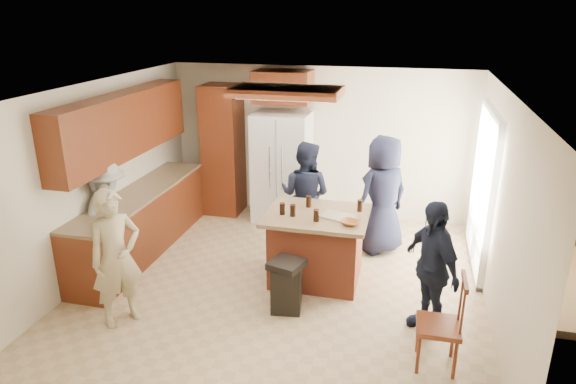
% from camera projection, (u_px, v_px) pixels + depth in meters
% --- Properties ---
extents(person_front_left, '(0.68, 0.71, 1.58)m').
position_uv_depth(person_front_left, '(116.00, 258.00, 5.60)').
color(person_front_left, tan).
rests_on(person_front_left, ground).
extents(person_behind_left, '(0.86, 0.63, 1.60)m').
position_uv_depth(person_behind_left, '(305.00, 195.00, 7.46)').
color(person_behind_left, '#1C2138').
rests_on(person_behind_left, ground).
extents(person_behind_right, '(0.99, 0.98, 1.73)m').
position_uv_depth(person_behind_right, '(383.00, 195.00, 7.27)').
color(person_behind_right, '#1B1E37').
rests_on(person_behind_right, ground).
extents(person_side_right, '(0.86, 0.99, 1.51)m').
position_uv_depth(person_side_right, '(431.00, 267.00, 5.48)').
color(person_side_right, '#181E31').
rests_on(person_side_right, ground).
extents(person_counter, '(0.64, 1.08, 1.56)m').
position_uv_depth(person_counter, '(108.00, 217.00, 6.72)').
color(person_counter, gray).
rests_on(person_counter, ground).
extents(left_cabinetry, '(0.64, 3.00, 2.30)m').
position_uv_depth(left_cabinetry, '(135.00, 190.00, 7.22)').
color(left_cabinetry, maroon).
rests_on(left_cabinetry, ground).
extents(back_wall_units, '(1.80, 0.60, 2.45)m').
position_uv_depth(back_wall_units, '(237.00, 135.00, 8.52)').
color(back_wall_units, maroon).
rests_on(back_wall_units, ground).
extents(refrigerator, '(0.90, 0.76, 1.80)m').
position_uv_depth(refrigerator, '(282.00, 167.00, 8.43)').
color(refrigerator, white).
rests_on(refrigerator, ground).
extents(kitchen_island, '(1.28, 1.03, 0.93)m').
position_uv_depth(kitchen_island, '(316.00, 246.00, 6.60)').
color(kitchen_island, '#A6442A').
rests_on(kitchen_island, ground).
extents(island_items, '(1.04, 0.63, 0.15)m').
position_uv_depth(island_items, '(329.00, 214.00, 6.30)').
color(island_items, silver).
rests_on(island_items, kitchen_island).
extents(trash_bin, '(0.45, 0.45, 0.63)m').
position_uv_depth(trash_bin, '(287.00, 285.00, 5.98)').
color(trash_bin, black).
rests_on(trash_bin, ground).
extents(spindle_chair, '(0.42, 0.42, 0.99)m').
position_uv_depth(spindle_chair, '(441.00, 326.00, 4.98)').
color(spindle_chair, maroon).
rests_on(spindle_chair, ground).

